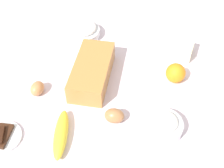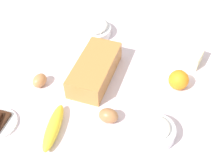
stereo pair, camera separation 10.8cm
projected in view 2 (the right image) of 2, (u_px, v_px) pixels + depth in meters
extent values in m
cube|color=silver|center=(112.00, 93.00, 1.12)|extent=(2.40, 2.40, 0.02)
cube|color=#B77A3D|center=(95.00, 69.00, 1.13)|extent=(0.29, 0.16, 0.08)
cube|color=black|center=(95.00, 69.00, 1.13)|extent=(0.28, 0.14, 0.07)
cylinder|color=white|center=(155.00, 133.00, 0.96)|extent=(0.13, 0.13, 0.04)
torus|color=white|center=(156.00, 129.00, 0.95)|extent=(0.13, 0.13, 0.01)
ellipsoid|color=white|center=(156.00, 127.00, 0.94)|extent=(0.09, 0.09, 0.03)
cylinder|color=white|center=(94.00, 31.00, 1.34)|extent=(0.15, 0.15, 0.04)
torus|color=white|center=(94.00, 28.00, 1.33)|extent=(0.15, 0.15, 0.01)
ellipsoid|color=white|center=(94.00, 25.00, 1.32)|extent=(0.12, 0.12, 0.04)
ellipsoid|color=yellow|center=(54.00, 127.00, 0.98)|extent=(0.19, 0.09, 0.04)
sphere|color=orange|center=(179.00, 80.00, 1.10)|extent=(0.08, 0.08, 0.08)
cube|color=#F4EDB2|center=(193.00, 58.00, 1.20)|extent=(0.10, 0.07, 0.06)
ellipsoid|color=#A36D42|center=(109.00, 116.00, 1.00)|extent=(0.06, 0.07, 0.05)
ellipsoid|color=#B97E4C|center=(40.00, 80.00, 1.12)|extent=(0.06, 0.05, 0.05)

